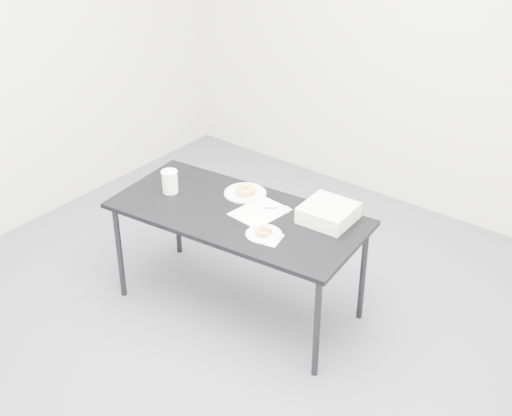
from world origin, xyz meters
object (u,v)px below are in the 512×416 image
Objects in this scene: table at (238,220)px; plate_far at (245,193)px; pen at (276,208)px; donut_far at (245,190)px; bakery_box at (328,213)px; scorecard at (260,212)px; coffee_cup at (170,182)px; plate_near at (264,234)px; donut_near at (264,231)px.

plate_far reaches higher than table.
pen is at bearing 41.18° from table.
bakery_box reaches higher than donut_far.
pen is at bearing -8.09° from donut_far.
coffee_cup is at bearing -160.13° from scorecard.
donut_far reaches higher than pen.
table is at bearing -154.69° from bakery_box.
plate_near is at bearing -3.06° from coffee_cup.
scorecard is 0.25m from plate_near.
donut_far is at bearing 0.00° from plate_far.
plate_near is at bearing -121.65° from bakery_box.
plate_far is (-0.11, 0.20, 0.06)m from table.
plate_far is (-0.21, 0.12, 0.00)m from scorecard.
donut_near is at bearing -39.04° from donut_far.
donut_far is (-0.38, 0.31, 0.02)m from plate_near.
pen is (0.05, 0.09, 0.01)m from scorecard.
table is 0.54m from bakery_box.
donut_near is at bearing -39.04° from plate_far.
coffee_cup is 0.51× the size of bakery_box.
pen is at bearing -167.79° from bakery_box.
bakery_box reaches higher than donut_near.
donut_far reaches higher than plate_far.
scorecard is at bearing 132.75° from plate_near.
donut_near reaches higher than plate_far.
plate_near is 0.72× the size of bakery_box.
donut_near is at bearing -103.10° from pen.
scorecard is at bearing -30.51° from donut_far.
plate_far is at bearing 0.00° from donut_far.
table is at bearing 7.46° from coffee_cup.
table is 6.07× the size of plate_far.
scorecard is 1.51× the size of plate_near.
plate_near is (0.12, -0.27, -0.00)m from pen.
bakery_box is at bearing 61.37° from donut_near.
scorecard is 0.24m from plate_far.
coffee_cup is (-0.76, 0.04, 0.07)m from plate_near.
scorecard is 2.15× the size of coffee_cup.
pen is 1.00× the size of coffee_cup.
coffee_cup reaches higher than scorecard.
scorecard is 0.24m from donut_far.
bakery_box is at bearing 22.21° from table.
table is at bearing -62.50° from plate_far.
donut_near is 0.49m from donut_far.
pen reaches higher than table.
table is 0.30m from donut_near.
table is at bearing 159.17° from plate_near.
plate_near reaches higher than plate_far.
plate_far is at bearing -178.18° from bakery_box.
bakery_box is (0.57, 0.05, 0.02)m from donut_far.
coffee_cup is at bearing 162.90° from pen.
bakery_box is at bearing 31.23° from scorecard.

